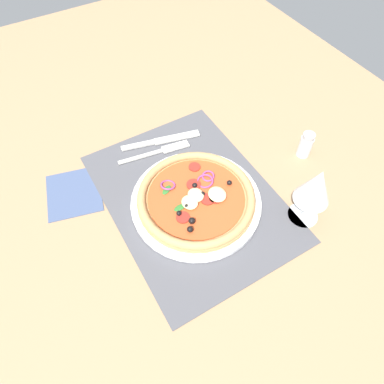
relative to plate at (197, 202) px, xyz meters
The scene contains 9 objects.
ground_plane 3.38cm from the plate, behind, with size 190.00×140.00×2.40cm, color #9E7A56.
placemat 2.65cm from the plate, behind, with size 47.01×34.65×0.40cm, color #4C4C51.
plate is the anchor object (origin of this frame).
pizza 1.78cm from the plate, 66.82° to the left, with size 25.51×25.51×2.69cm.
fork 17.84cm from the plate, behind, with size 4.25×18.02×0.44cm.
knife 20.82cm from the plate, behind, with size 6.45×19.80×0.62cm.
wine_glass 24.71cm from the plate, 52.31° to the left, with size 7.20×7.20×14.90cm.
napkin 27.98cm from the plate, 126.74° to the right, with size 13.16×11.84×0.36cm, color #425175.
pepper_shaker 30.10cm from the plate, 89.40° to the left, with size 3.20×3.20×6.70cm.
Camera 1 is at (39.48, -22.76, 64.54)cm, focal length 32.98 mm.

